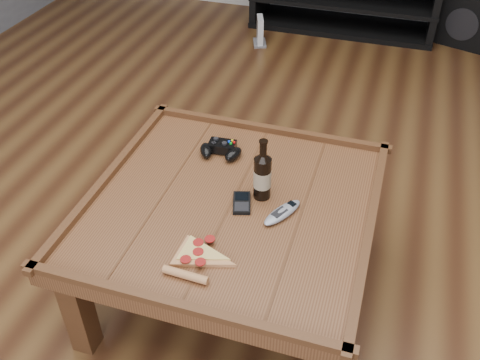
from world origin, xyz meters
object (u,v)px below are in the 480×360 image
(beer_bottle, at_px, (262,175))
(game_console, at_px, (260,32))
(coffee_table, at_px, (231,215))
(game_controller, at_px, (221,150))
(smartphone, at_px, (242,203))
(subwoofer, at_px, (471,17))
(pizza_slice, at_px, (197,257))
(remote_control, at_px, (282,212))

(beer_bottle, height_order, game_console, beer_bottle)
(coffee_table, distance_m, game_controller, 0.31)
(coffee_table, distance_m, beer_bottle, 0.19)
(game_controller, xyz_separation_m, smartphone, (0.17, -0.26, -0.02))
(subwoofer, bearing_deg, pizza_slice, -87.32)
(coffee_table, bearing_deg, pizza_slice, -93.86)
(pizza_slice, height_order, subwoofer, pizza_slice)
(beer_bottle, xyz_separation_m, remote_control, (0.10, -0.08, -0.08))
(coffee_table, bearing_deg, subwoofer, 71.65)
(coffee_table, relative_size, beer_bottle, 4.26)
(subwoofer, bearing_deg, remote_control, -85.02)
(beer_bottle, bearing_deg, remote_control, -39.07)
(remote_control, bearing_deg, smartphone, -156.79)
(coffee_table, relative_size, subwoofer, 2.18)
(remote_control, bearing_deg, pizza_slice, -98.79)
(beer_bottle, bearing_deg, game_controller, 138.73)
(smartphone, bearing_deg, subwoofer, 55.52)
(pizza_slice, xyz_separation_m, subwoofer, (0.95, 3.09, -0.27))
(game_controller, bearing_deg, game_console, 97.30)
(coffee_table, distance_m, game_console, 2.35)
(game_controller, xyz_separation_m, subwoofer, (1.06, 2.53, -0.29))
(subwoofer, bearing_deg, game_console, -140.44)
(coffee_table, xyz_separation_m, game_console, (-0.53, 2.27, -0.30))
(smartphone, relative_size, remote_control, 0.70)
(smartphone, relative_size, game_console, 0.62)
(game_controller, height_order, subwoofer, game_controller)
(game_controller, relative_size, pizza_slice, 0.70)
(smartphone, bearing_deg, coffee_table, 167.49)
(coffee_table, height_order, game_controller, game_controller)
(smartphone, relative_size, subwoofer, 0.27)
(subwoofer, height_order, game_console, subwoofer)
(coffee_table, bearing_deg, remote_control, -2.75)
(beer_bottle, bearing_deg, coffee_table, -143.74)
(pizza_slice, height_order, remote_control, pizza_slice)
(coffee_table, distance_m, remote_control, 0.20)
(game_controller, relative_size, subwoofer, 0.40)
(pizza_slice, distance_m, remote_control, 0.35)
(coffee_table, bearing_deg, game_console, 103.20)
(beer_bottle, bearing_deg, smartphone, -130.11)
(pizza_slice, distance_m, smartphone, 0.30)
(game_controller, height_order, pizza_slice, game_controller)
(pizza_slice, bearing_deg, remote_control, 55.82)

